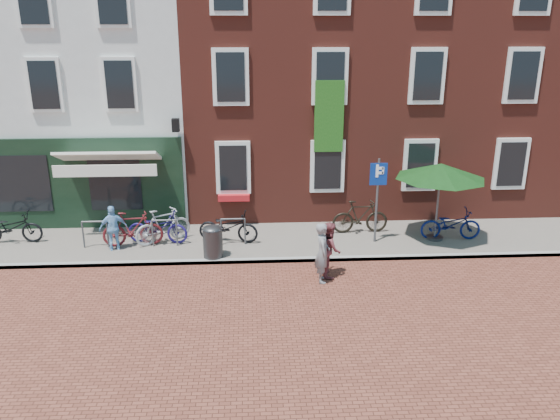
{
  "coord_description": "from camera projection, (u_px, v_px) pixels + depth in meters",
  "views": [
    {
      "loc": [
        1.02,
        -14.17,
        6.34
      ],
      "look_at": [
        1.87,
        0.89,
        1.26
      ],
      "focal_mm": 35.67,
      "sensor_mm": 36.0,
      "label": 1
    }
  ],
  "objects": [
    {
      "name": "building_brick_right",
      "position": [
        434.0,
        61.0,
        20.83
      ],
      "size": [
        6.0,
        8.0,
        10.0
      ],
      "primitive_type": "cube",
      "color": "maroon",
      "rests_on": "ground"
    },
    {
      "name": "sidewalk",
      "position": [
        250.0,
        242.0,
        16.83
      ],
      "size": [
        24.0,
        3.0,
        0.1
      ],
      "primitive_type": "cube",
      "color": "slate",
      "rests_on": "ground"
    },
    {
      "name": "woman",
      "position": [
        322.0,
        253.0,
        14.15
      ],
      "size": [
        0.4,
        0.59,
        1.59
      ],
      "primitive_type": "imported",
      "rotation": [
        0.0,
        0.0,
        1.54
      ],
      "color": "slate",
      "rests_on": "ground"
    },
    {
      "name": "building_stucco",
      "position": [
        83.0,
        76.0,
        20.29
      ],
      "size": [
        8.0,
        8.0,
        9.0
      ],
      "primitive_type": "cube",
      "color": "silver",
      "rests_on": "ground"
    },
    {
      "name": "bicycle_5",
      "position": [
        360.0,
        217.0,
        17.28
      ],
      "size": [
        1.76,
        0.55,
        1.05
      ],
      "primitive_type": "imported",
      "rotation": [
        0.0,
        0.0,
        1.6
      ],
      "color": "black",
      "rests_on": "sidewalk"
    },
    {
      "name": "litter_bin",
      "position": [
        213.0,
        240.0,
        15.46
      ],
      "size": [
        0.55,
        0.55,
        1.0
      ],
      "color": "#323335",
      "rests_on": "sidewalk"
    },
    {
      "name": "cafe_person",
      "position": [
        113.0,
        228.0,
        15.92
      ],
      "size": [
        0.84,
        0.54,
        1.33
      ],
      "primitive_type": "imported",
      "rotation": [
        0.0,
        0.0,
        3.44
      ],
      "color": "#7EB7E7",
      "rests_on": "sidewalk"
    },
    {
      "name": "parasol",
      "position": [
        441.0,
        168.0,
        16.22
      ],
      "size": [
        2.66,
        2.66,
        2.46
      ],
      "color": "#4C4C4F",
      "rests_on": "sidewalk"
    },
    {
      "name": "building_brick_mid",
      "position": [
        274.0,
        61.0,
        20.51
      ],
      "size": [
        6.0,
        8.0,
        10.0
      ],
      "primitive_type": "cube",
      "color": "maroon",
      "rests_on": "ground"
    },
    {
      "name": "boy",
      "position": [
        329.0,
        249.0,
        14.52
      ],
      "size": [
        0.61,
        0.75,
        1.47
      ],
      "primitive_type": "imported",
      "rotation": [
        0.0,
        0.0,
        1.65
      ],
      "color": "brown",
      "rests_on": "ground"
    },
    {
      "name": "bicycle_3",
      "position": [
        163.0,
        226.0,
        16.51
      ],
      "size": [
        1.74,
        1.33,
        1.05
      ],
      "primitive_type": "imported",
      "rotation": [
        0.0,
        0.0,
        2.12
      ],
      "color": "#AFAEB1",
      "rests_on": "sidewalk"
    },
    {
      "name": "bicycle_4",
      "position": [
        228.0,
        227.0,
        16.57
      ],
      "size": [
        1.89,
        1.0,
        0.95
      ],
      "primitive_type": "imported",
      "rotation": [
        0.0,
        0.0,
        1.36
      ],
      "color": "black",
      "rests_on": "sidewalk"
    },
    {
      "name": "bicycle_0",
      "position": [
        11.0,
        228.0,
        16.5
      ],
      "size": [
        1.81,
        0.67,
        0.95
      ],
      "primitive_type": "imported",
      "rotation": [
        0.0,
        0.0,
        1.6
      ],
      "color": "black",
      "rests_on": "sidewalk"
    },
    {
      "name": "bicycle_2",
      "position": [
        158.0,
        228.0,
        16.5
      ],
      "size": [
        1.87,
        0.88,
        0.95
      ],
      "primitive_type": "imported",
      "rotation": [
        0.0,
        0.0,
        1.43
      ],
      "color": "navy",
      "rests_on": "sidewalk"
    },
    {
      "name": "bicycle_6",
      "position": [
        451.0,
        224.0,
        16.77
      ],
      "size": [
        1.83,
        0.74,
        0.95
      ],
      "primitive_type": "imported",
      "rotation": [
        0.0,
        0.0,
        1.51
      ],
      "color": "#06114A",
      "rests_on": "sidewalk"
    },
    {
      "name": "bicycle_1",
      "position": [
        133.0,
        229.0,
        16.25
      ],
      "size": [
        1.78,
        0.65,
        1.05
      ],
      "primitive_type": "imported",
      "rotation": [
        0.0,
        0.0,
        1.66
      ],
      "color": "maroon",
      "rests_on": "sidewalk"
    },
    {
      "name": "parking_sign",
      "position": [
        378.0,
        187.0,
        16.18
      ],
      "size": [
        0.5,
        0.07,
        2.55
      ],
      "color": "#4C4C4F",
      "rests_on": "sidewalk"
    },
    {
      "name": "ground",
      "position": [
        215.0,
        264.0,
        15.38
      ],
      "size": [
        80.0,
        80.0,
        0.0
      ],
      "primitive_type": "plane",
      "color": "brown"
    }
  ]
}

